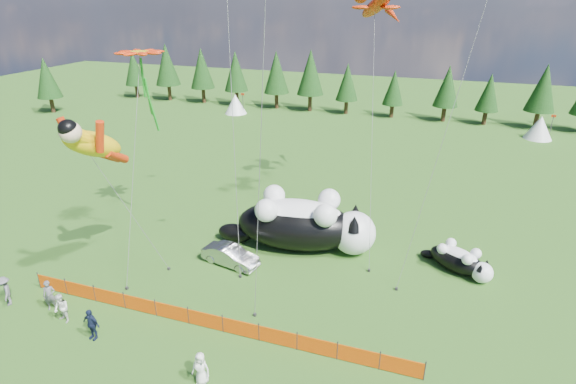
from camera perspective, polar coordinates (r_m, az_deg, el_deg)
name	(u,v)px	position (r m, az deg, el deg)	size (l,w,h in m)	color
ground	(231,294)	(27.00, -7.29, -12.79)	(160.00, 160.00, 0.00)	#16390A
safety_fence	(205,320)	(24.62, -10.44, -15.69)	(22.06, 0.06, 1.10)	#262626
tree_line	(365,87)	(66.19, 9.80, 12.97)	(90.00, 4.00, 8.00)	black
festival_tents	(444,120)	(61.10, 19.15, 8.62)	(50.00, 3.20, 2.80)	white
cat_large	(304,223)	(30.36, 2.04, -3.95)	(10.97, 4.96, 3.97)	black
cat_small	(460,260)	(30.27, 21.00, -8.08)	(4.40, 3.26, 1.74)	black
car	(231,256)	(29.35, -7.31, -8.03)	(1.34, 3.83, 1.26)	#A8A8AC
spectator_a	(50,295)	(28.41, -28.03, -11.51)	(0.66, 0.43, 1.80)	#535458
spectator_b	(62,309)	(27.17, -26.82, -13.08)	(0.83, 0.49, 1.70)	silver
spectator_c	(91,324)	(25.41, -23.71, -15.11)	(1.03, 0.53, 1.76)	#131C36
spectator_d	(5,291)	(30.01, -32.24, -10.59)	(1.15, 0.60, 1.79)	#535458
spectator_e	(201,369)	(21.68, -11.02, -21.15)	(0.82, 0.53, 1.67)	silver
superhero_kite	(93,144)	(25.95, -23.51, 5.60)	(4.49, 4.81, 10.95)	#DFB00B
gecko_kite	(376,6)	(33.01, 11.15, 22.19)	(5.87, 11.95, 17.57)	red
flower_kite	(140,55)	(28.77, -18.29, 16.14)	(3.81, 7.22, 13.82)	red
diamond_kite_c	(265,5)	(19.18, -2.91, 22.59)	(1.64, 0.70, 17.14)	blue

